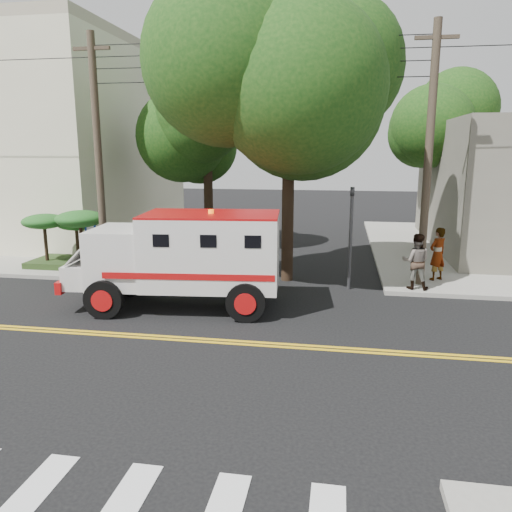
# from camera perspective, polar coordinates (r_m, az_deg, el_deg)

# --- Properties ---
(ground) EXTENTS (100.00, 100.00, 0.00)m
(ground) POSITION_cam_1_polar(r_m,az_deg,el_deg) (13.18, -6.20, -9.57)
(ground) COLOR black
(ground) RESTS_ON ground
(sidewalk_nw) EXTENTS (17.00, 17.00, 0.15)m
(sidewalk_nw) POSITION_cam_1_polar(r_m,az_deg,el_deg) (30.79, -23.84, 2.11)
(sidewalk_nw) COLOR gray
(sidewalk_nw) RESTS_ON ground
(building_left) EXTENTS (16.00, 14.00, 10.00)m
(building_left) POSITION_cam_1_polar(r_m,az_deg,el_deg) (32.79, -26.12, 11.39)
(building_left) COLOR beige
(building_left) RESTS_ON sidewalk_nw
(utility_pole_left) EXTENTS (0.28, 0.28, 9.00)m
(utility_pole_left) POSITION_cam_1_polar(r_m,az_deg,el_deg) (19.93, -17.55, 10.53)
(utility_pole_left) COLOR #382D23
(utility_pole_left) RESTS_ON ground
(utility_pole_right) EXTENTS (0.28, 0.28, 9.00)m
(utility_pole_right) POSITION_cam_1_polar(r_m,az_deg,el_deg) (18.20, 19.08, 10.33)
(utility_pole_right) COLOR #382D23
(utility_pole_right) RESTS_ON ground
(tree_main) EXTENTS (6.08, 5.70, 9.85)m
(tree_main) POSITION_cam_1_polar(r_m,az_deg,el_deg) (18.19, 5.20, 19.46)
(tree_main) COLOR black
(tree_main) RESTS_ON ground
(tree_left) EXTENTS (4.48, 4.20, 7.70)m
(tree_left) POSITION_cam_1_polar(r_m,az_deg,el_deg) (24.35, -4.99, 14.10)
(tree_left) COLOR black
(tree_left) RESTS_ON ground
(tree_right) EXTENTS (4.80, 4.50, 8.20)m
(tree_right) POSITION_cam_1_polar(r_m,az_deg,el_deg) (28.09, 21.45, 13.80)
(tree_right) COLOR black
(tree_right) RESTS_ON ground
(traffic_signal) EXTENTS (0.15, 0.18, 3.60)m
(traffic_signal) POSITION_cam_1_polar(r_m,az_deg,el_deg) (17.56, 10.80, 3.28)
(traffic_signal) COLOR #3F3F42
(traffic_signal) RESTS_ON ground
(accessibility_sign) EXTENTS (0.45, 0.10, 2.02)m
(accessibility_sign) POSITION_cam_1_polar(r_m,az_deg,el_deg) (20.66, -18.27, 1.76)
(accessibility_sign) COLOR #3F3F42
(accessibility_sign) RESTS_ON ground
(palm_planter) EXTENTS (3.52, 2.63, 2.36)m
(palm_planter) POSITION_cam_1_polar(r_m,az_deg,el_deg) (21.60, -20.67, 2.77)
(palm_planter) COLOR #1E3314
(palm_planter) RESTS_ON sidewalk_nw
(armored_truck) EXTENTS (6.73, 3.16, 2.97)m
(armored_truck) POSITION_cam_1_polar(r_m,az_deg,el_deg) (15.44, -8.17, 0.16)
(armored_truck) COLOR silver
(armored_truck) RESTS_ON ground
(pedestrian_a) EXTENTS (0.85, 0.80, 1.95)m
(pedestrian_a) POSITION_cam_1_polar(r_m,az_deg,el_deg) (19.33, 20.03, 0.23)
(pedestrian_a) COLOR gray
(pedestrian_a) RESTS_ON sidewalk_ne
(pedestrian_b) EXTENTS (1.01, 0.82, 1.92)m
(pedestrian_b) POSITION_cam_1_polar(r_m,az_deg,el_deg) (17.85, 17.81, -0.59)
(pedestrian_b) COLOR gray
(pedestrian_b) RESTS_ON sidewalk_ne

